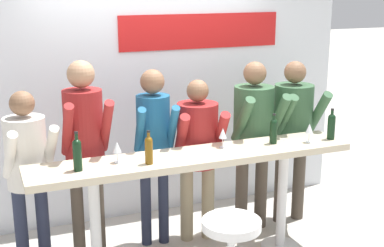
% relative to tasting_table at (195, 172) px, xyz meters
% --- Properties ---
extents(back_wall, '(4.42, 0.12, 2.86)m').
position_rel_tasting_table_xyz_m(back_wall, '(0.01, 1.30, 0.56)').
color(back_wall, silver).
rests_on(back_wall, ground_plane).
extents(tasting_table, '(2.82, 0.49, 1.04)m').
position_rel_tasting_table_xyz_m(tasting_table, '(0.00, 0.00, 0.00)').
color(tasting_table, beige).
rests_on(tasting_table, ground_plane).
extents(person_far_left, '(0.47, 0.56, 1.59)m').
position_rel_tasting_table_xyz_m(person_far_left, '(-1.33, 0.47, 0.11)').
color(person_far_left, '#23283D').
rests_on(person_far_left, ground_plane).
extents(person_left, '(0.41, 0.54, 1.81)m').
position_rel_tasting_table_xyz_m(person_left, '(-0.84, 0.49, 0.26)').
color(person_left, '#473D33').
rests_on(person_left, ground_plane).
extents(person_center_left, '(0.41, 0.54, 1.69)m').
position_rel_tasting_table_xyz_m(person_center_left, '(-0.20, 0.52, 0.19)').
color(person_center_left, '#23283D').
rests_on(person_center_left, ground_plane).
extents(person_center, '(0.51, 0.58, 1.58)m').
position_rel_tasting_table_xyz_m(person_center, '(0.21, 0.46, 0.10)').
color(person_center, gray).
rests_on(person_center, ground_plane).
extents(person_center_right, '(0.49, 0.57, 1.72)m').
position_rel_tasting_table_xyz_m(person_center_right, '(0.81, 0.47, 0.18)').
color(person_center_right, '#473D33').
rests_on(person_center_right, ground_plane).
extents(person_right, '(0.48, 0.56, 1.69)m').
position_rel_tasting_table_xyz_m(person_right, '(1.28, 0.50, 0.17)').
color(person_right, '#473D33').
rests_on(person_right, ground_plane).
extents(wine_bottle_0, '(0.07, 0.07, 0.29)m').
position_rel_tasting_table_xyz_m(wine_bottle_0, '(1.33, -0.05, 0.30)').
color(wine_bottle_0, black).
rests_on(wine_bottle_0, tasting_table).
extents(wine_bottle_1, '(0.07, 0.07, 0.31)m').
position_rel_tasting_table_xyz_m(wine_bottle_1, '(-0.99, -0.04, 0.31)').
color(wine_bottle_1, black).
rests_on(wine_bottle_1, tasting_table).
extents(wine_bottle_2, '(0.07, 0.07, 0.27)m').
position_rel_tasting_table_xyz_m(wine_bottle_2, '(0.77, 0.03, 0.29)').
color(wine_bottle_2, black).
rests_on(wine_bottle_2, tasting_table).
extents(wine_bottle_3, '(0.06, 0.06, 0.28)m').
position_rel_tasting_table_xyz_m(wine_bottle_3, '(-0.44, -0.09, 0.29)').
color(wine_bottle_3, brown).
rests_on(wine_bottle_3, tasting_table).
extents(wine_glass_0, '(0.07, 0.07, 0.18)m').
position_rel_tasting_table_xyz_m(wine_glass_0, '(-0.66, 0.03, 0.29)').
color(wine_glass_0, silver).
rests_on(wine_glass_0, tasting_table).
extents(wine_glass_1, '(0.07, 0.07, 0.18)m').
position_rel_tasting_table_xyz_m(wine_glass_1, '(1.08, -0.07, 0.29)').
color(wine_glass_1, silver).
rests_on(wine_glass_1, tasting_table).
extents(wine_glass_2, '(0.07, 0.07, 0.18)m').
position_rel_tasting_table_xyz_m(wine_glass_2, '(0.29, 0.08, 0.29)').
color(wine_glass_2, silver).
rests_on(wine_glass_2, tasting_table).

